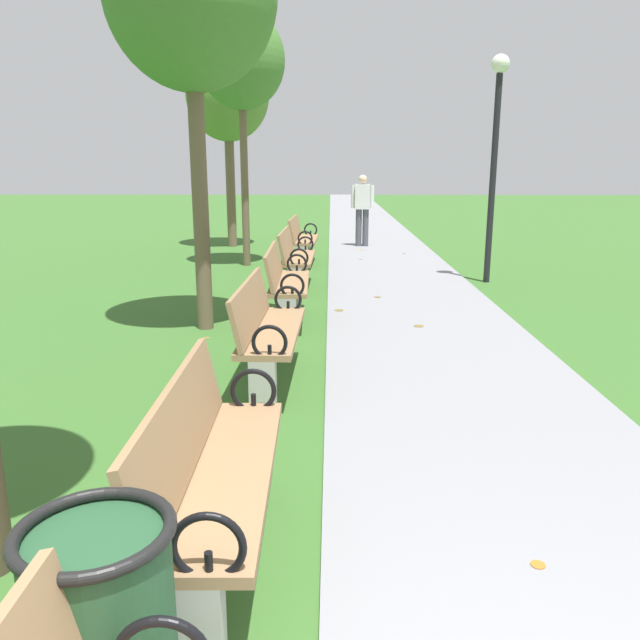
# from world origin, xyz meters

# --- Properties ---
(paved_walkway) EXTENTS (2.29, 44.00, 0.02)m
(paved_walkway) POSITION_xyz_m (1.14, 18.00, 0.01)
(paved_walkway) COLOR gray
(paved_walkway) RESTS_ON ground
(park_bench_2) EXTENTS (0.50, 1.61, 0.90)m
(park_bench_2) POSITION_xyz_m (-0.50, 2.16, 0.49)
(park_bench_2) COLOR #93704C
(park_bench_2) RESTS_ON ground
(park_bench_3) EXTENTS (0.51, 1.61, 0.90)m
(park_bench_3) POSITION_xyz_m (-0.50, 4.70, 0.49)
(park_bench_3) COLOR #93704C
(park_bench_3) RESTS_ON ground
(park_bench_4) EXTENTS (0.50, 1.61, 0.90)m
(park_bench_4) POSITION_xyz_m (-0.50, 6.92, 0.49)
(park_bench_4) COLOR #93704C
(park_bench_4) RESTS_ON ground
(park_bench_5) EXTENTS (0.50, 1.61, 0.90)m
(park_bench_5) POSITION_xyz_m (-0.50, 9.00, 0.49)
(park_bench_5) COLOR #93704C
(park_bench_5) RESTS_ON ground
(park_bench_6) EXTENTS (0.52, 1.61, 0.90)m
(park_bench_6) POSITION_xyz_m (-0.50, 11.38, 0.49)
(park_bench_6) COLOR #93704C
(park_bench_6) RESTS_ON ground
(tree_4) EXTENTS (1.55, 1.55, 4.51)m
(tree_4) POSITION_xyz_m (-1.55, 11.27, 3.63)
(tree_4) COLOR brown
(tree_4) RESTS_ON ground
(tree_5) EXTENTS (1.85, 1.85, 4.40)m
(tree_5) POSITION_xyz_m (-2.27, 14.12, 3.35)
(tree_5) COLOR brown
(tree_5) RESTS_ON ground
(pedestrian_walking) EXTENTS (0.53, 0.24, 1.62)m
(pedestrian_walking) POSITION_xyz_m (0.77, 14.09, 0.93)
(pedestrian_walking) COLOR #4C4C56
(pedestrian_walking) RESTS_ON paved_walkway
(lamp_post) EXTENTS (0.28, 0.28, 3.48)m
(lamp_post) POSITION_xyz_m (2.59, 9.61, 2.31)
(lamp_post) COLOR black
(lamp_post) RESTS_ON ground
(scattered_leaves) EXTENTS (3.95, 13.98, 0.02)m
(scattered_leaves) POSITION_xyz_m (-0.16, 6.79, 0.01)
(scattered_leaves) COLOR brown
(scattered_leaves) RESTS_ON ground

